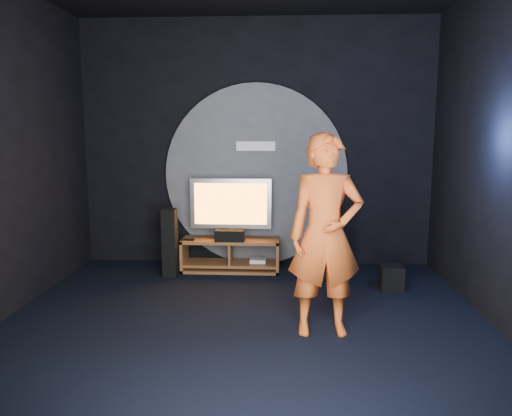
{
  "coord_description": "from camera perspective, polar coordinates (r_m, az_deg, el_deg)",
  "views": [
    {
      "loc": [
        0.4,
        -4.68,
        1.97
      ],
      "look_at": [
        0.08,
        1.05,
        1.05
      ],
      "focal_mm": 35.0,
      "sensor_mm": 36.0,
      "label": 1
    }
  ],
  "objects": [
    {
      "name": "tower_speaker_left",
      "position": [
        6.77,
        -9.8,
        -3.94
      ],
      "size": [
        0.18,
        0.2,
        0.91
      ],
      "primitive_type": "cube",
      "color": "black",
      "rests_on": "ground"
    },
    {
      "name": "subwoofer",
      "position": [
        6.42,
        15.2,
        -7.69
      ],
      "size": [
        0.27,
        0.27,
        0.3
      ],
      "primitive_type": "cube",
      "color": "black",
      "rests_on": "ground"
    },
    {
      "name": "tower_speaker_right",
      "position": [
        6.6,
        8.47,
        -4.25
      ],
      "size": [
        0.18,
        0.2,
        0.91
      ],
      "primitive_type": "cube",
      "color": "black",
      "rests_on": "ground"
    },
    {
      "name": "player",
      "position": [
        4.78,
        7.95,
        -3.1
      ],
      "size": [
        0.74,
        0.53,
        1.94
      ],
      "primitive_type": "imported",
      "rotation": [
        0.0,
        0.0,
        0.09
      ],
      "color": "#DD561E",
      "rests_on": "ground"
    },
    {
      "name": "floor",
      "position": [
        5.1,
        -1.6,
        -13.64
      ],
      "size": [
        5.0,
        5.0,
        0.0
      ],
      "primitive_type": "plane",
      "color": "black",
      "rests_on": "ground"
    },
    {
      "name": "back_wall",
      "position": [
        7.2,
        0.02,
        7.36
      ],
      "size": [
        5.0,
        0.04,
        3.5
      ],
      "primitive_type": "cube",
      "color": "black",
      "rests_on": "ground"
    },
    {
      "name": "tv",
      "position": [
        6.92,
        -2.9,
        0.26
      ],
      "size": [
        1.12,
        0.22,
        0.83
      ],
      "color": "#ADADB4",
      "rests_on": "media_console"
    },
    {
      "name": "remote",
      "position": [
        6.91,
        -7.81,
        -3.6
      ],
      "size": [
        0.18,
        0.05,
        0.02
      ],
      "primitive_type": "cube",
      "color": "black",
      "rests_on": "media_console"
    },
    {
      "name": "media_console",
      "position": [
        7.0,
        -2.85,
        -5.59
      ],
      "size": [
        1.35,
        0.45,
        0.45
      ],
      "color": "brown",
      "rests_on": "ground"
    },
    {
      "name": "front_wall",
      "position": [
        2.23,
        -7.17,
        3.33
      ],
      "size": [
        5.0,
        0.04,
        3.5
      ],
      "primitive_type": "cube",
      "color": "black",
      "rests_on": "ground"
    },
    {
      "name": "center_speaker",
      "position": [
        6.8,
        -3.05,
        -3.18
      ],
      "size": [
        0.4,
        0.15,
        0.15
      ],
      "primitive_type": "cube",
      "color": "black",
      "rests_on": "media_console"
    },
    {
      "name": "wall_disc_panel",
      "position": [
        7.17,
        -0.01,
        3.76
      ],
      "size": [
        2.6,
        0.11,
        2.6
      ],
      "color": "#515156",
      "rests_on": "ground"
    }
  ]
}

